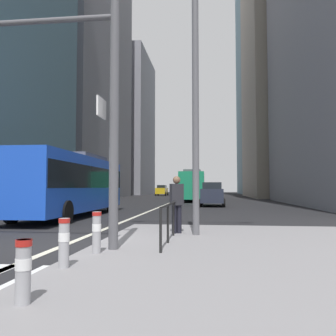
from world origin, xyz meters
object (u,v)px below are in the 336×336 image
(bollard_right, at_px, (97,230))
(car_receding_far, at_px, (202,191))
(street_lamp_post, at_px, (195,64))
(car_receding_near, at_px, (212,194))
(bollard_front, at_px, (23,268))
(bollard_left, at_px, (64,240))
(pedestrian_waiting, at_px, (177,201))
(city_bus_blue_oncoming, at_px, (71,182))
(city_bus_red_receding, at_px, (193,185))
(car_oncoming_mid, at_px, (162,190))
(traffic_signal_gantry, at_px, (21,79))

(bollard_right, bearing_deg, car_receding_far, 88.11)
(street_lamp_post, bearing_deg, car_receding_far, 90.85)
(car_receding_near, xyz_separation_m, street_lamp_post, (-0.64, -18.29, 4.29))
(bollard_front, height_order, bollard_left, bollard_left)
(street_lamp_post, relative_size, pedestrian_waiting, 4.60)
(bollard_front, bearing_deg, car_receding_near, 84.26)
(bollard_right, bearing_deg, city_bus_blue_oncoming, 115.13)
(car_receding_near, bearing_deg, bollard_left, -96.94)
(city_bus_red_receding, bearing_deg, pedestrian_waiting, -88.37)
(street_lamp_post, bearing_deg, bollard_right, -122.87)
(city_bus_blue_oncoming, bearing_deg, car_receding_far, 79.11)
(car_oncoming_mid, bearing_deg, traffic_signal_gantry, -85.63)
(city_bus_blue_oncoming, distance_m, city_bus_red_receding, 22.43)
(car_oncoming_mid, height_order, traffic_signal_gantry, traffic_signal_gantry)
(car_oncoming_mid, xyz_separation_m, car_receding_far, (7.76, -13.72, 0.00))
(traffic_signal_gantry, bearing_deg, city_bus_blue_oncoming, 105.68)
(city_bus_red_receding, distance_m, bollard_front, 35.29)
(traffic_signal_gantry, bearing_deg, car_oncoming_mid, 94.37)
(car_oncoming_mid, bearing_deg, car_receding_near, -75.62)
(city_bus_blue_oncoming, height_order, car_receding_far, city_bus_blue_oncoming)
(city_bus_red_receding, xyz_separation_m, street_lamp_post, (1.42, -28.96, 3.45))
(city_bus_blue_oncoming, relative_size, pedestrian_waiting, 6.41)
(car_receding_near, bearing_deg, car_receding_far, 93.29)
(car_oncoming_mid, distance_m, pedestrian_waiting, 53.62)
(car_receding_far, height_order, traffic_signal_gantry, traffic_signal_gantry)
(bollard_right, bearing_deg, traffic_signal_gantry, 166.52)
(street_lamp_post, height_order, bollard_front, street_lamp_post)
(city_bus_red_receding, relative_size, car_receding_near, 2.72)
(city_bus_red_receding, xyz_separation_m, car_receding_far, (0.83, 10.65, -0.85))
(traffic_signal_gantry, relative_size, street_lamp_post, 0.85)
(car_receding_far, xyz_separation_m, street_lamp_post, (0.59, -39.62, 4.29))
(bollard_left, relative_size, bollard_right, 0.98)
(car_receding_near, xyz_separation_m, bollard_front, (-2.47, -24.59, -0.41))
(traffic_signal_gantry, bearing_deg, car_receding_far, 85.28)
(bollard_left, bearing_deg, car_receding_far, 87.99)
(car_oncoming_mid, bearing_deg, bollard_front, -83.77)
(street_lamp_post, bearing_deg, car_oncoming_mid, 98.90)
(city_bus_blue_oncoming, relative_size, street_lamp_post, 1.39)
(street_lamp_post, bearing_deg, traffic_signal_gantry, -147.53)
(bollard_front, height_order, pedestrian_waiting, pedestrian_waiting)
(city_bus_red_receding, xyz_separation_m, bollard_front, (-0.42, -35.27, -1.26))
(city_bus_red_receding, relative_size, bollard_left, 13.69)
(bollard_front, bearing_deg, city_bus_blue_oncoming, 110.28)
(car_oncoming_mid, height_order, bollard_front, car_oncoming_mid)
(car_oncoming_mid, relative_size, street_lamp_post, 0.51)
(street_lamp_post, height_order, pedestrian_waiting, street_lamp_post)
(city_bus_red_receding, distance_m, car_receding_far, 10.72)
(city_bus_blue_oncoming, relative_size, bollard_front, 14.48)
(traffic_signal_gantry, bearing_deg, bollard_front, -58.89)
(city_bus_blue_oncoming, bearing_deg, bollard_front, -69.72)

